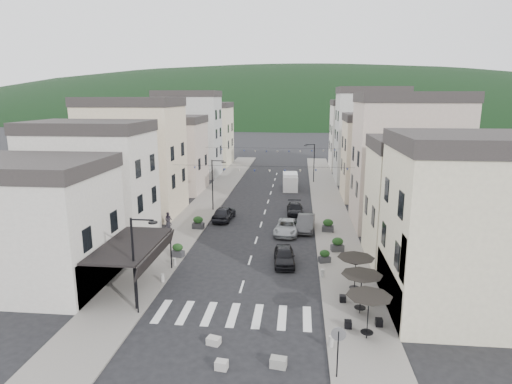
{
  "coord_description": "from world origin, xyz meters",
  "views": [
    {
      "loc": [
        3.81,
        -21.59,
        13.06
      ],
      "look_at": [
        -0.52,
        20.88,
        3.5
      ],
      "focal_mm": 30.0,
      "sensor_mm": 36.0,
      "label": 1
    }
  ],
  "objects_px": {
    "parked_car_a": "(284,256)",
    "pedestrian_a": "(169,227)",
    "parked_car_e": "(224,213)",
    "parked_car_b": "(306,223)",
    "pedestrian_b": "(168,220)",
    "delivery_van": "(290,181)",
    "parked_car_d": "(295,209)",
    "parked_car_c": "(287,227)"
  },
  "relations": [
    {
      "from": "parked_car_c",
      "to": "parked_car_a",
      "type": "bearing_deg",
      "value": -84.39
    },
    {
      "from": "parked_car_c",
      "to": "parked_car_d",
      "type": "height_order",
      "value": "parked_car_c"
    },
    {
      "from": "parked_car_b",
      "to": "parked_car_e",
      "type": "height_order",
      "value": "parked_car_e"
    },
    {
      "from": "parked_car_d",
      "to": "pedestrian_b",
      "type": "xyz_separation_m",
      "value": [
        -12.66,
        -6.49,
        0.26
      ]
    },
    {
      "from": "parked_car_a",
      "to": "pedestrian_b",
      "type": "height_order",
      "value": "pedestrian_b"
    },
    {
      "from": "parked_car_c",
      "to": "pedestrian_a",
      "type": "relative_size",
      "value": 2.79
    },
    {
      "from": "parked_car_a",
      "to": "pedestrian_a",
      "type": "xyz_separation_m",
      "value": [
        -11.11,
        5.51,
        0.3
      ]
    },
    {
      "from": "pedestrian_b",
      "to": "pedestrian_a",
      "type": "bearing_deg",
      "value": -70.28
    },
    {
      "from": "pedestrian_b",
      "to": "parked_car_d",
      "type": "bearing_deg",
      "value": 29.02
    },
    {
      "from": "parked_car_d",
      "to": "parked_car_e",
      "type": "bearing_deg",
      "value": -161.36
    },
    {
      "from": "parked_car_b",
      "to": "pedestrian_a",
      "type": "height_order",
      "value": "pedestrian_a"
    },
    {
      "from": "parked_car_a",
      "to": "pedestrian_b",
      "type": "distance_m",
      "value": 14.58
    },
    {
      "from": "parked_car_a",
      "to": "pedestrian_a",
      "type": "bearing_deg",
      "value": 149.46
    },
    {
      "from": "parked_car_c",
      "to": "pedestrian_b",
      "type": "relative_size",
      "value": 3.11
    },
    {
      "from": "parked_car_d",
      "to": "pedestrian_b",
      "type": "relative_size",
      "value": 2.83
    },
    {
      "from": "parked_car_d",
      "to": "parked_car_b",
      "type": "bearing_deg",
      "value": -81.33
    },
    {
      "from": "parked_car_e",
      "to": "delivery_van",
      "type": "relative_size",
      "value": 0.87
    },
    {
      "from": "parked_car_b",
      "to": "parked_car_c",
      "type": "xyz_separation_m",
      "value": [
        -1.8,
        -1.23,
        -0.09
      ]
    },
    {
      "from": "parked_car_e",
      "to": "delivery_van",
      "type": "bearing_deg",
      "value": -107.5
    },
    {
      "from": "parked_car_c",
      "to": "pedestrian_a",
      "type": "height_order",
      "value": "pedestrian_a"
    },
    {
      "from": "pedestrian_b",
      "to": "parked_car_b",
      "type": "bearing_deg",
      "value": 5.08
    },
    {
      "from": "parked_car_b",
      "to": "delivery_van",
      "type": "xyz_separation_m",
      "value": [
        -2.01,
        19.29,
        0.44
      ]
    },
    {
      "from": "parked_car_b",
      "to": "parked_car_e",
      "type": "bearing_deg",
      "value": 167.07
    },
    {
      "from": "parked_car_a",
      "to": "parked_car_e",
      "type": "bearing_deg",
      "value": 116.28
    },
    {
      "from": "parked_car_b",
      "to": "parked_car_d",
      "type": "height_order",
      "value": "parked_car_b"
    },
    {
      "from": "parked_car_a",
      "to": "parked_car_d",
      "type": "xyz_separation_m",
      "value": [
        0.66,
        14.76,
        -0.05
      ]
    },
    {
      "from": "pedestrian_b",
      "to": "parked_car_a",
      "type": "bearing_deg",
      "value": -32.7
    },
    {
      "from": "parked_car_b",
      "to": "parked_car_d",
      "type": "relative_size",
      "value": 1.05
    },
    {
      "from": "parked_car_d",
      "to": "delivery_van",
      "type": "distance_m",
      "value": 13.61
    },
    {
      "from": "parked_car_a",
      "to": "parked_car_b",
      "type": "distance_m",
      "value": 9.22
    },
    {
      "from": "parked_car_e",
      "to": "delivery_van",
      "type": "distance_m",
      "value": 17.84
    },
    {
      "from": "parked_car_a",
      "to": "delivery_van",
      "type": "xyz_separation_m",
      "value": [
        -0.21,
        28.33,
        0.52
      ]
    },
    {
      "from": "parked_car_c",
      "to": "pedestrian_a",
      "type": "bearing_deg",
      "value": -162.72
    },
    {
      "from": "delivery_van",
      "to": "pedestrian_b",
      "type": "xyz_separation_m",
      "value": [
        -11.79,
        -20.06,
        -0.31
      ]
    },
    {
      "from": "pedestrian_a",
      "to": "parked_car_e",
      "type": "bearing_deg",
      "value": 26.19
    },
    {
      "from": "parked_car_b",
      "to": "pedestrian_b",
      "type": "bearing_deg",
      "value": -172.14
    },
    {
      "from": "parked_car_a",
      "to": "delivery_van",
      "type": "distance_m",
      "value": 28.34
    },
    {
      "from": "parked_car_e",
      "to": "delivery_van",
      "type": "height_order",
      "value": "delivery_van"
    },
    {
      "from": "parked_car_a",
      "to": "delivery_van",
      "type": "bearing_deg",
      "value": 86.26
    },
    {
      "from": "parked_car_a",
      "to": "parked_car_c",
      "type": "bearing_deg",
      "value": 85.84
    },
    {
      "from": "pedestrian_a",
      "to": "parked_car_b",
      "type": "bearing_deg",
      "value": -15.03
    },
    {
      "from": "parked_car_d",
      "to": "delivery_van",
      "type": "xyz_separation_m",
      "value": [
        -0.87,
        13.57,
        0.57
      ]
    }
  ]
}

